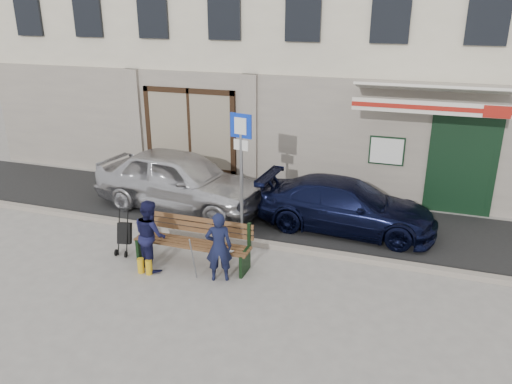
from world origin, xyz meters
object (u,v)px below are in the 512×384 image
at_px(stroller, 124,234).
at_px(man, 219,247).
at_px(woman, 150,235).
at_px(parking_sign, 241,156).
at_px(car_silver, 180,180).
at_px(car_navy, 346,206).
at_px(bench, 190,242).

bearing_deg(stroller, man, -20.93).
bearing_deg(woman, stroller, 16.63).
relative_size(parking_sign, man, 2.04).
bearing_deg(parking_sign, man, -69.51).
relative_size(car_silver, man, 3.28).
distance_m(car_navy, parking_sign, 2.75).
xyz_separation_m(car_navy, bench, (-2.67, -2.65, -0.13)).
height_order(car_silver, bench, car_silver).
distance_m(car_silver, bench, 3.02).
distance_m(bench, woman, 0.81).
distance_m(man, stroller, 2.35).
bearing_deg(man, bench, -48.27).
height_order(parking_sign, man, parking_sign).
bearing_deg(parking_sign, woman, -108.84).
distance_m(car_silver, woman, 3.11).
relative_size(car_silver, woman, 3.17).
relative_size(man, woman, 0.97).
bearing_deg(parking_sign, stroller, -129.73).
relative_size(car_silver, car_navy, 1.10).
distance_m(car_navy, woman, 4.52).
xyz_separation_m(man, woman, (-1.45, 0.01, 0.02)).
distance_m(car_silver, stroller, 2.64).
distance_m(parking_sign, stroller, 2.95).
bearing_deg(stroller, car_silver, 78.87).
relative_size(bench, stroller, 2.51).
xyz_separation_m(car_silver, bench, (1.53, -2.58, -0.31)).
xyz_separation_m(car_navy, man, (-1.88, -3.06, 0.10)).
distance_m(bench, stroller, 1.50).
height_order(car_silver, stroller, car_silver).
height_order(woman, stroller, woman).
bearing_deg(stroller, woman, -34.74).
bearing_deg(parking_sign, car_silver, 165.48).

